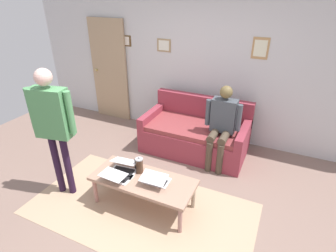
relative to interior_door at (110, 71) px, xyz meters
name	(u,v)px	position (x,y,z in m)	size (l,w,h in m)	color
ground_plane	(143,203)	(-1.95, 2.11, -1.02)	(7.68, 7.68, 0.00)	#7F655A
area_rug	(140,209)	(-1.97, 2.22, -1.02)	(2.85, 1.48, 0.01)	tan
back_wall	(202,64)	(-1.95, -0.09, 0.33)	(7.04, 0.11, 2.70)	silver
interior_door	(110,71)	(0.00, 0.00, 0.00)	(0.82, 0.09, 2.05)	tan
couch	(196,134)	(-2.11, 0.54, -0.72)	(1.73, 0.92, 0.88)	#8D313F
coffee_table	(143,182)	(-1.97, 2.12, -0.65)	(1.31, 0.56, 0.42)	#A37D68
laptop_left	(117,176)	(-1.68, 2.25, -0.56)	(0.34, 0.33, 0.12)	silver
laptop_center	(156,180)	(-2.15, 2.11, -0.57)	(0.33, 0.30, 0.14)	silver
laptop_right	(123,168)	(-1.66, 2.08, -0.56)	(0.37, 0.35, 0.16)	silver
french_press	(139,165)	(-1.86, 2.02, -0.50)	(0.12, 0.10, 0.24)	#4C3323
person_standing	(52,119)	(-0.87, 2.34, 0.09)	(0.61, 0.28, 1.75)	#27152E
person_seated	(222,122)	(-2.59, 0.77, -0.30)	(0.55, 0.51, 1.28)	#4A3C2F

